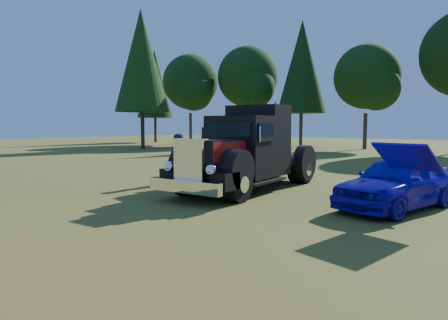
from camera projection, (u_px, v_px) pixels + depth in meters
ground at (224, 203)px, 11.65m from camera, size 120.00×120.00×0.00m
treeline at (391, 64)px, 35.76m from camera, size 72.10×19.12×13.84m
diamond_t_truck at (245, 154)px, 13.99m from camera, size 3.33×7.16×3.00m
hotrod_coupe at (397, 182)px, 10.87m from camera, size 2.90×4.58×1.89m
spectator_near at (196, 164)px, 15.24m from camera, size 0.43×0.61×1.58m
spectator_far at (180, 159)px, 15.59m from camera, size 1.20×1.15×1.95m
distant_teal_car at (259, 142)px, 37.00m from camera, size 3.87×4.10×1.38m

